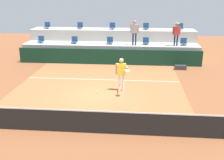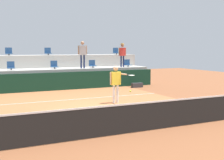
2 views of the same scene
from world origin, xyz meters
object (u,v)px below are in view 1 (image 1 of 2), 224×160
Objects in this scene: stadium_chair_lower_left at (74,40)px; stadium_chair_lower_right at (146,42)px; stadium_chair_upper_far_left at (47,26)px; stadium_chair_upper_far_right at (180,27)px; stadium_chair_lower_far_right at (184,42)px; stadium_chair_upper_right at (146,27)px; stadium_chair_lower_far_left at (41,40)px; stadium_chair_upper_left at (80,26)px; stadium_chair_lower_center at (110,41)px; equipment_bag at (181,67)px; tennis_ball at (97,92)px; spectator_in_white at (135,30)px; spectator_with_hat at (176,32)px; tennis_player at (121,71)px; stadium_chair_upper_center at (112,26)px.

stadium_chair_lower_right is (5.33, 0.00, 0.00)m from stadium_chair_lower_left.
stadium_chair_upper_far_right is (10.63, 0.00, 0.00)m from stadium_chair_upper_far_left.
stadium_chair_upper_right is (-2.70, 1.80, 0.85)m from stadium_chair_lower_far_right.
stadium_chair_upper_left is at bearing 33.92° from stadium_chair_lower_far_left.
stadium_chair_lower_left is 1.99m from stadium_chair_upper_left.
stadium_chair_lower_center is 0.68× the size of equipment_bag.
stadium_chair_upper_left is at bearing 104.77° from tennis_ball.
spectator_in_white is (-0.85, -0.38, 0.87)m from stadium_chair_lower_right.
stadium_chair_upper_far_right is 2.26m from spectator_with_hat.
spectator_with_hat is 2.21× the size of equipment_bag.
tennis_player is (-4.14, -6.61, -0.39)m from stadium_chair_lower_far_right.
stadium_chair_lower_far_right is at bearing 62.37° from tennis_ball.
stadium_chair_upper_far_left reaches higher than tennis_player.
stadium_chair_upper_center is 0.68× the size of equipment_bag.
stadium_chair_lower_center is at bearing 168.04° from spectator_in_white.
tennis_ball is at bearing -87.60° from stadium_chair_lower_center.
stadium_chair_upper_left and stadium_chair_upper_far_right have the same top height.
stadium_chair_upper_far_right is at bearing 0.00° from stadium_chair_upper_left.
stadium_chair_lower_far_right is at bearing -9.57° from stadium_chair_upper_far_left.
stadium_chair_lower_center is at bearing 0.00° from stadium_chair_lower_far_left.
tennis_ball is at bearing -72.11° from stadium_chair_lower_left.
spectator_in_white is at bearing -26.40° from stadium_chair_upper_left.
stadium_chair_upper_center is at bearing 33.73° from stadium_chair_lower_left.
stadium_chair_lower_far_right is 8.22m from stadium_chair_upper_left.
stadium_chair_upper_right is at bearing 180.00° from stadium_chair_upper_far_right.
tennis_player is 25.70× the size of tennis_ball.
stadium_chair_lower_right is 1.00× the size of stadium_chair_upper_left.
stadium_chair_upper_far_left is at bearing 116.68° from tennis_ball.
stadium_chair_upper_center reaches higher than stadium_chair_lower_center.
stadium_chair_upper_right is 0.30× the size of tennis_player.
stadium_chair_upper_left is at bearing 180.00° from stadium_chair_upper_right.
stadium_chair_lower_far_left is 7.65× the size of tennis_ball.
stadium_chair_upper_right reaches higher than tennis_ball.
equipment_bag is (4.95, -2.16, -1.31)m from stadium_chair_lower_center.
stadium_chair_lower_far_right is 3.70m from spectator_in_white.
stadium_chair_lower_left and stadium_chair_lower_center have the same top height.
stadium_chair_upper_far_right is at bearing 0.00° from stadium_chair_upper_right.
spectator_with_hat is at bearing 0.00° from spectator_in_white.
stadium_chair_lower_left is 3.29m from stadium_chair_upper_far_left.
spectator_in_white is at bearing -148.23° from stadium_chair_upper_far_right.
stadium_chair_lower_far_left is 0.68× the size of equipment_bag.
tennis_ball is (-2.28, -11.33, -1.32)m from stadium_chair_upper_right.
stadium_chair_upper_far_right is 4.15m from spectator_in_white.
stadium_chair_upper_left is (2.71, 0.00, 0.00)m from stadium_chair_upper_far_left.
equipment_bag is at bearing 58.30° from tennis_ball.
tennis_ball is at bearing -98.78° from spectator_in_white.
stadium_chair_lower_right is 1.99m from stadium_chair_upper_right.
stadium_chair_lower_left reaches higher than tennis_ball.
stadium_chair_lower_center is 5.56m from equipment_bag.
stadium_chair_lower_far_right reaches higher than tennis_player.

